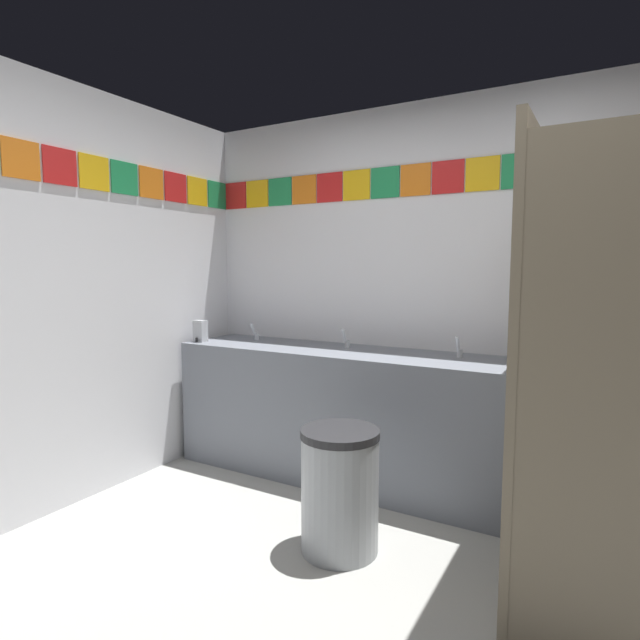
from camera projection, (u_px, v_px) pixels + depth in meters
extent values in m
plane|color=#9E9E99|center=(341.00, 639.00, 1.99)|extent=(8.59, 8.59, 0.00)
cube|color=silver|center=(463.00, 295.00, 3.35)|extent=(3.90, 0.08, 2.53)
cube|color=red|center=(236.00, 196.00, 4.15)|extent=(0.21, 0.01, 0.21)
cube|color=yellow|center=(257.00, 194.00, 4.04)|extent=(0.21, 0.01, 0.21)
cube|color=#1E8C4C|center=(280.00, 192.00, 3.94)|extent=(0.21, 0.01, 0.21)
cube|color=orange|center=(304.00, 190.00, 3.83)|extent=(0.21, 0.01, 0.21)
cube|color=red|center=(330.00, 187.00, 3.72)|extent=(0.21, 0.01, 0.21)
cube|color=yellow|center=(356.00, 185.00, 3.61)|extent=(0.21, 0.01, 0.21)
cube|color=#1E8C4C|center=(385.00, 183.00, 3.51)|extent=(0.21, 0.01, 0.21)
cube|color=orange|center=(415.00, 180.00, 3.40)|extent=(0.21, 0.01, 0.21)
cube|color=red|center=(448.00, 177.00, 3.29)|extent=(0.21, 0.01, 0.21)
cube|color=yellow|center=(482.00, 174.00, 3.18)|extent=(0.21, 0.01, 0.21)
cube|color=#1E8C4C|center=(519.00, 171.00, 3.08)|extent=(0.21, 0.01, 0.21)
cube|color=orange|center=(559.00, 167.00, 2.97)|extent=(0.21, 0.01, 0.21)
cube|color=red|center=(602.00, 163.00, 2.86)|extent=(0.21, 0.01, 0.21)
cube|color=silver|center=(24.00, 299.00, 2.85)|extent=(0.08, 3.37, 2.53)
cube|color=orange|center=(21.00, 159.00, 2.75)|extent=(0.01, 0.21, 0.21)
cube|color=red|center=(60.00, 166.00, 2.95)|extent=(0.01, 0.21, 0.21)
cube|color=yellow|center=(94.00, 173.00, 3.14)|extent=(0.01, 0.21, 0.21)
cube|color=#1E8C4C|center=(125.00, 178.00, 3.33)|extent=(0.01, 0.21, 0.21)
cube|color=orange|center=(151.00, 183.00, 3.53)|extent=(0.01, 0.21, 0.21)
cube|color=red|center=(176.00, 187.00, 3.72)|extent=(0.01, 0.21, 0.21)
cube|color=yellow|center=(197.00, 191.00, 3.92)|extent=(0.01, 0.21, 0.21)
cube|color=#1E8C4C|center=(217.00, 195.00, 4.11)|extent=(0.01, 0.21, 0.21)
cube|color=slate|center=(340.00, 414.00, 3.51)|extent=(2.33, 0.59, 0.89)
cube|color=slate|center=(358.00, 350.00, 3.71)|extent=(2.33, 0.03, 0.08)
cylinder|color=white|center=(246.00, 349.00, 3.83)|extent=(0.34, 0.34, 0.10)
cylinder|color=white|center=(338.00, 359.00, 3.45)|extent=(0.34, 0.34, 0.10)
cylinder|color=white|center=(453.00, 370.00, 3.06)|extent=(0.34, 0.34, 0.10)
cylinder|color=silver|center=(257.00, 337.00, 3.94)|extent=(0.04, 0.04, 0.05)
cylinder|color=silver|center=(253.00, 328.00, 3.89)|extent=(0.02, 0.06, 0.09)
cylinder|color=silver|center=(347.00, 344.00, 3.56)|extent=(0.04, 0.04, 0.05)
cylinder|color=silver|center=(344.00, 335.00, 3.51)|extent=(0.02, 0.06, 0.09)
cylinder|color=silver|center=(460.00, 353.00, 3.17)|extent=(0.04, 0.04, 0.05)
cylinder|color=silver|center=(458.00, 343.00, 3.12)|extent=(0.02, 0.06, 0.09)
cube|color=#B7BABF|center=(200.00, 331.00, 3.84)|extent=(0.09, 0.07, 0.16)
cylinder|color=black|center=(196.00, 340.00, 3.81)|extent=(0.02, 0.02, 0.03)
cube|color=#726651|center=(539.00, 364.00, 2.43)|extent=(0.04, 1.49, 1.97)
cylinder|color=silver|center=(519.00, 370.00, 1.78)|extent=(0.02, 0.02, 0.10)
cylinder|color=#999EA3|center=(340.00, 494.00, 2.60)|extent=(0.39, 0.39, 0.59)
cylinder|color=#262628|center=(340.00, 433.00, 2.57)|extent=(0.40, 0.40, 0.04)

